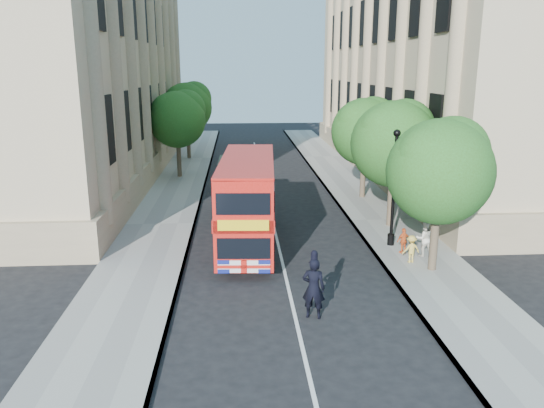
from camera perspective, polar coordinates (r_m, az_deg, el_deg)
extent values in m
plane|color=black|center=(18.02, 2.33, -11.31)|extent=(120.00, 120.00, 0.00)
cube|color=gray|center=(28.28, 11.84, -1.75)|extent=(3.50, 80.00, 0.12)
cube|color=gray|center=(27.55, -11.90, -2.20)|extent=(3.50, 80.00, 0.12)
cube|color=tan|center=(43.05, 18.14, 15.42)|extent=(12.00, 38.00, 18.00)
cube|color=tan|center=(41.89, -21.21, 15.21)|extent=(12.00, 38.00, 18.00)
cylinder|color=#473828|center=(21.55, 17.06, -3.46)|extent=(0.32, 0.32, 2.86)
sphere|color=#2A511B|center=(20.92, 17.59, 3.33)|extent=(4.00, 4.00, 4.00)
sphere|color=#2A511B|center=(21.40, 18.84, 5.24)|extent=(2.80, 2.80, 2.80)
sphere|color=#2A511B|center=(20.37, 16.68, 4.60)|extent=(2.60, 2.60, 2.60)
cylinder|color=#473828|center=(27.00, 12.66, 0.58)|extent=(0.32, 0.32, 2.99)
sphere|color=#2A511B|center=(26.49, 12.99, 6.30)|extent=(4.20, 4.20, 4.20)
sphere|color=#2A511B|center=(26.96, 14.06, 7.83)|extent=(2.94, 2.94, 2.94)
sphere|color=#2A511B|center=(25.99, 12.18, 7.40)|extent=(2.73, 2.73, 2.73)
cylinder|color=#473828|center=(32.66, 9.75, 3.06)|extent=(0.32, 0.32, 2.90)
sphere|color=#2A511B|center=(32.25, 9.95, 7.66)|extent=(4.00, 4.00, 4.00)
sphere|color=#2A511B|center=(32.71, 10.87, 8.87)|extent=(2.80, 2.80, 2.80)
sphere|color=#2A511B|center=(31.78, 9.24, 8.55)|extent=(2.60, 2.60, 2.60)
cylinder|color=#473828|center=(38.87, -9.98, 4.95)|extent=(0.32, 0.32, 2.99)
sphere|color=#2A511B|center=(38.52, -10.16, 8.94)|extent=(4.00, 4.00, 4.00)
sphere|color=#2A511B|center=(38.80, -9.24, 10.02)|extent=(2.80, 2.80, 2.80)
sphere|color=#2A511B|center=(38.23, -11.00, 9.68)|extent=(2.60, 2.60, 2.60)
cylinder|color=#473828|center=(46.73, -8.97, 6.70)|extent=(0.32, 0.32, 3.17)
sphere|color=#2A511B|center=(46.43, -9.11, 10.22)|extent=(4.20, 4.20, 4.20)
sphere|color=#2A511B|center=(46.73, -8.35, 11.16)|extent=(2.94, 2.94, 2.94)
sphere|color=#2A511B|center=(46.14, -9.80, 10.88)|extent=(2.73, 2.73, 2.73)
cylinder|color=black|center=(24.32, 12.65, -3.74)|extent=(0.30, 0.30, 0.50)
cylinder|color=black|center=(23.72, 12.95, 1.43)|extent=(0.14, 0.14, 5.00)
sphere|color=black|center=(23.29, 13.30, 7.43)|extent=(0.32, 0.32, 0.32)
cube|color=red|center=(23.40, -2.63, 0.46)|extent=(2.72, 8.58, 3.52)
cube|color=black|center=(23.61, -2.60, -1.37)|extent=(2.75, 8.05, 0.80)
cube|color=black|center=(23.20, -2.65, 2.65)|extent=(2.75, 8.05, 0.80)
cube|color=yellow|center=(19.30, -3.11, -2.29)|extent=(1.87, 0.19, 0.40)
cylinder|color=black|center=(21.13, -5.63, -6.05)|extent=(0.30, 0.90, 0.89)
cylinder|color=black|center=(21.05, -0.13, -6.06)|extent=(0.30, 0.90, 0.89)
cylinder|color=black|center=(26.61, -4.52, -1.65)|extent=(0.30, 0.90, 0.89)
cylinder|color=black|center=(26.54, -0.18, -1.64)|extent=(0.30, 0.90, 0.89)
cube|color=black|center=(27.43, -3.75, 0.91)|extent=(2.09, 1.88, 2.16)
cube|color=black|center=(26.52, -3.78, 1.00)|extent=(1.86, 0.13, 0.72)
cube|color=black|center=(29.59, -3.70, 2.33)|extent=(2.11, 3.33, 2.58)
cube|color=black|center=(29.28, -3.67, -0.29)|extent=(1.93, 4.97, 0.26)
cylinder|color=black|center=(27.61, -5.64, -1.14)|extent=(0.24, 0.83, 0.82)
cylinder|color=black|center=(27.58, -1.79, -1.10)|extent=(0.24, 0.83, 0.82)
cylinder|color=black|center=(30.89, -5.36, 0.57)|extent=(0.24, 0.83, 0.82)
cylinder|color=black|center=(30.87, -1.92, 0.61)|extent=(0.24, 0.83, 0.82)
imported|color=black|center=(17.16, 4.49, -9.01)|extent=(0.85, 0.67, 2.03)
imported|color=silver|center=(23.13, 16.04, -3.57)|extent=(0.76, 0.60, 1.53)
imported|color=orange|center=(23.31, 13.97, -3.84)|extent=(0.70, 0.46, 1.10)
imported|color=gold|center=(22.29, 14.73, -4.70)|extent=(0.80, 0.54, 1.14)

